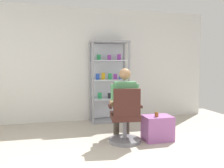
{
  "coord_description": "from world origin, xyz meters",
  "views": [
    {
      "loc": [
        -0.89,
        -2.67,
        1.35
      ],
      "look_at": [
        0.15,
        1.46,
        1.0
      ],
      "focal_mm": 37.6,
      "sensor_mm": 36.0,
      "label": 1
    }
  ],
  "objects_px": {
    "office_chair": "(125,121)",
    "storage_crate": "(157,128)",
    "display_cabinet_main": "(109,81)",
    "tea_glass": "(157,114)",
    "seated_shopkeeper": "(124,101)"
  },
  "relations": [
    {
      "from": "display_cabinet_main",
      "to": "seated_shopkeeper",
      "type": "bearing_deg",
      "value": -92.94
    },
    {
      "from": "display_cabinet_main",
      "to": "office_chair",
      "type": "bearing_deg",
      "value": -93.46
    },
    {
      "from": "display_cabinet_main",
      "to": "storage_crate",
      "type": "height_order",
      "value": "display_cabinet_main"
    },
    {
      "from": "storage_crate",
      "to": "seated_shopkeeper",
      "type": "bearing_deg",
      "value": 166.28
    },
    {
      "from": "office_chair",
      "to": "storage_crate",
      "type": "relative_size",
      "value": 1.91
    },
    {
      "from": "tea_glass",
      "to": "seated_shopkeeper",
      "type": "bearing_deg",
      "value": 159.41
    },
    {
      "from": "seated_shopkeeper",
      "to": "storage_crate",
      "type": "height_order",
      "value": "seated_shopkeeper"
    },
    {
      "from": "display_cabinet_main",
      "to": "office_chair",
      "type": "height_order",
      "value": "display_cabinet_main"
    },
    {
      "from": "seated_shopkeeper",
      "to": "storage_crate",
      "type": "relative_size",
      "value": 2.57
    },
    {
      "from": "seated_shopkeeper",
      "to": "tea_glass",
      "type": "xyz_separation_m",
      "value": [
        0.54,
        -0.2,
        -0.23
      ]
    },
    {
      "from": "tea_glass",
      "to": "office_chair",
      "type": "bearing_deg",
      "value": 175.87
    },
    {
      "from": "storage_crate",
      "to": "office_chair",
      "type": "bearing_deg",
      "value": -178.27
    },
    {
      "from": "office_chair",
      "to": "storage_crate",
      "type": "height_order",
      "value": "office_chair"
    },
    {
      "from": "display_cabinet_main",
      "to": "tea_glass",
      "type": "bearing_deg",
      "value": -74.79
    },
    {
      "from": "display_cabinet_main",
      "to": "office_chair",
      "type": "distance_m",
      "value": 1.76
    }
  ]
}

